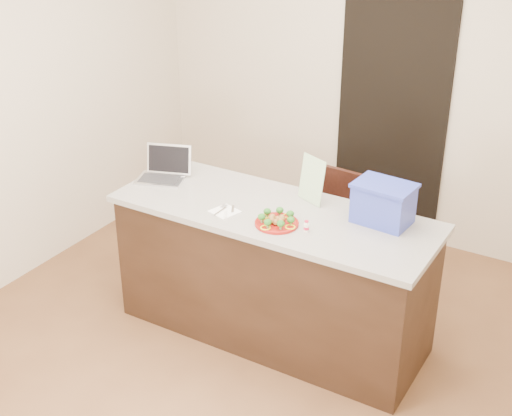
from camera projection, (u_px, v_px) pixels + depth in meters
The scene contains 16 objects.
ground at pixel (253, 351), 4.64m from camera, with size 4.00×4.00×0.00m, color brown.
room_shell at pixel (253, 114), 3.92m from camera, with size 4.00×4.00×4.00m.
doorway at pixel (391, 120), 5.67m from camera, with size 0.90×0.02×2.00m, color black.
island at pixel (273, 273), 4.62m from camera, with size 2.06×0.76×0.92m.
plate at pixel (277, 223), 4.24m from camera, with size 0.26×0.26×0.02m.
meatballs at pixel (277, 220), 4.23m from camera, with size 0.10×0.10×0.04m.
broccoli at pixel (277, 217), 4.22m from camera, with size 0.22×0.22×0.04m.
pepper_rings at pixel (277, 222), 4.24m from camera, with size 0.26×0.26×0.01m.
napkin at pixel (225, 212), 4.39m from camera, with size 0.15×0.15×0.01m, color white.
fork at pixel (223, 209), 4.41m from camera, with size 0.03×0.16×0.00m.
knife at pixel (227, 213), 4.36m from camera, with size 0.06×0.17×0.01m.
yogurt_bottle at pixel (306, 227), 4.16m from camera, with size 0.03×0.03×0.07m.
laptop at pixel (164, 170), 4.83m from camera, with size 0.37×0.34×0.22m.
leaflet at pixel (312, 180), 4.46m from camera, with size 0.21×0.00×0.30m, color white.
blue_box at pixel (383, 203), 4.22m from camera, with size 0.37×0.28×0.25m.
chair at pixel (331, 221), 5.21m from camera, with size 0.42×0.42×0.87m.
Camera 1 is at (1.92, -3.20, 2.90)m, focal length 50.00 mm.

